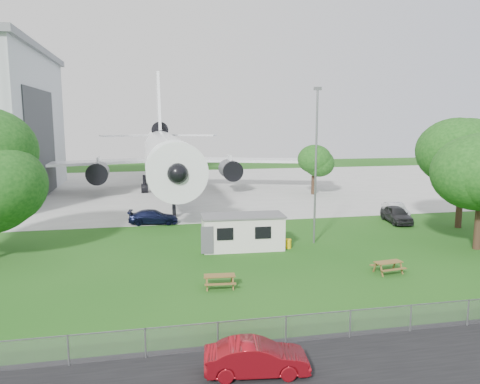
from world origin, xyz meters
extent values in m
plane|color=#2A5E1C|center=(0.00, 0.00, 0.00)|extent=(160.00, 160.00, 0.00)
cube|color=#B7B7B2|center=(0.00, 38.00, 0.01)|extent=(120.00, 46.00, 0.03)
cube|color=#2D3033|center=(-16.93, 33.00, 6.75)|extent=(0.16, 16.00, 12.96)
cylinder|color=white|center=(-2.00, 34.00, 5.10)|extent=(5.40, 34.00, 5.40)
cone|color=white|center=(-2.00, 15.00, 5.10)|extent=(5.40, 5.50, 5.40)
cone|color=white|center=(-2.00, 55.00, 5.90)|extent=(4.86, 9.00, 4.86)
cube|color=white|center=(-14.50, 37.20, 3.90)|extent=(21.36, 10.77, 0.36)
cube|color=white|center=(10.50, 37.20, 3.90)|extent=(21.36, 10.77, 0.36)
cube|color=white|center=(-2.00, 55.00, 11.60)|extent=(0.46, 9.96, 12.17)
cylinder|color=#515459|center=(-10.50, 33.50, 3.00)|extent=(2.50, 4.20, 2.50)
cylinder|color=#515459|center=(6.50, 33.50, 3.00)|extent=(2.50, 4.20, 2.50)
cylinder|color=#515459|center=(-2.00, 54.00, 7.90)|extent=(2.60, 4.50, 2.60)
cylinder|color=black|center=(-2.00, 18.50, 1.20)|extent=(0.36, 0.36, 2.40)
cylinder|color=black|center=(-4.80, 35.00, 1.20)|extent=(0.44, 0.44, 2.40)
cylinder|color=black|center=(0.80, 35.00, 1.20)|extent=(0.44, 0.44, 2.40)
cube|color=silver|center=(2.33, 5.78, 1.25)|extent=(6.11, 2.78, 2.50)
cube|color=#59595B|center=(2.33, 5.78, 2.56)|extent=(6.32, 2.99, 0.12)
cylinder|color=gold|center=(5.73, 5.18, 0.35)|extent=(0.50, 0.50, 0.70)
cube|color=gray|center=(0.00, -9.50, 0.00)|extent=(58.00, 0.04, 1.30)
cylinder|color=slate|center=(8.20, 6.20, 6.00)|extent=(0.16, 0.16, 12.00)
cylinder|color=#382619|center=(19.64, 2.07, 1.68)|extent=(0.56, 0.56, 3.37)
cylinder|color=#382619|center=(22.91, 8.64, 1.92)|extent=(0.56, 0.56, 3.84)
sphere|color=#2D6B1F|center=(22.91, 8.64, 6.62)|extent=(8.09, 8.09, 8.09)
cylinder|color=#382619|center=(16.72, 29.12, 1.22)|extent=(0.56, 0.56, 2.45)
sphere|color=#2D6B1F|center=(16.72, 29.12, 4.22)|extent=(5.12, 5.12, 5.12)
imported|color=maroon|center=(-0.84, -11.62, 0.66)|extent=(4.15, 1.88, 1.32)
imported|color=black|center=(18.49, 11.63, 0.78)|extent=(2.45, 4.78, 1.56)
imported|color=silver|center=(19.56, 13.67, 0.72)|extent=(2.28, 4.58, 1.44)
imported|color=black|center=(-4.10, 15.68, 0.66)|extent=(4.74, 2.33, 1.32)
camera|label=1|loc=(-4.84, -27.85, 9.73)|focal=35.00mm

